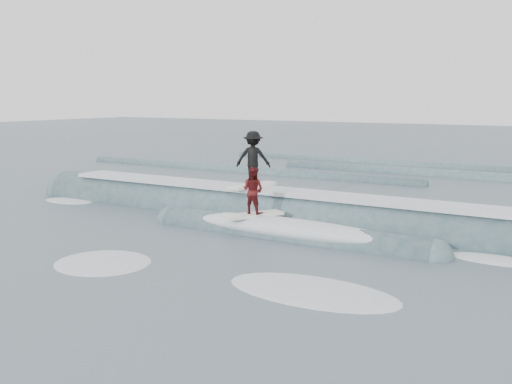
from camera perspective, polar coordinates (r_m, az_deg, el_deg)
The scene contains 6 objects.
ground at distance 17.35m, azimuth -4.62°, elevation -4.86°, with size 160.00×160.00×0.00m, color #3A4C55.
breaking_wave at distance 19.95m, azimuth 1.68°, elevation -2.81°, with size 22.77×3.79×2.03m.
surfer_black at distance 20.44m, azimuth -0.28°, elevation 3.27°, with size 1.41×2.07×2.01m.
surfer_red at distance 18.02m, azimuth -0.30°, elevation -0.21°, with size 1.49×2.00×1.59m.
whitewater at distance 15.38m, azimuth -3.17°, elevation -6.73°, with size 18.68×7.45×0.10m.
far_swells at distance 33.48m, azimuth 11.37°, elevation 1.93°, with size 34.40×8.65×0.80m.
Camera 1 is at (9.75, -13.69, 4.28)m, focal length 40.00 mm.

